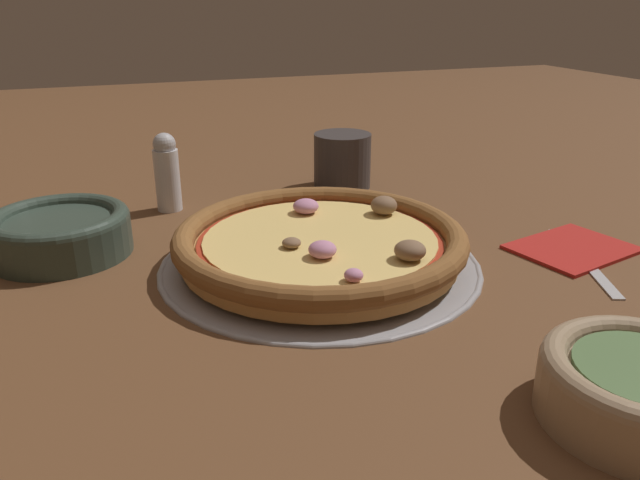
% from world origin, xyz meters
% --- Properties ---
extents(ground_plane, '(3.00, 3.00, 0.00)m').
position_xyz_m(ground_plane, '(0.00, 0.00, 0.00)').
color(ground_plane, brown).
extents(pizza_tray, '(0.34, 0.34, 0.01)m').
position_xyz_m(pizza_tray, '(0.00, 0.00, 0.00)').
color(pizza_tray, '#9E9EA3').
rests_on(pizza_tray, ground_plane).
extents(pizza, '(0.31, 0.31, 0.04)m').
position_xyz_m(pizza, '(-0.00, 0.00, 0.03)').
color(pizza, tan).
rests_on(pizza, pizza_tray).
extents(bowl_near, '(0.15, 0.15, 0.05)m').
position_xyz_m(bowl_near, '(0.25, -0.13, 0.03)').
color(bowl_near, '#334238').
rests_on(bowl_near, ground_plane).
extents(drinking_cup, '(0.08, 0.08, 0.08)m').
position_xyz_m(drinking_cup, '(-0.13, -0.25, 0.04)').
color(drinking_cup, '#383333').
rests_on(drinking_cup, ground_plane).
extents(napkin, '(0.15, 0.12, 0.01)m').
position_xyz_m(napkin, '(-0.28, 0.06, 0.00)').
color(napkin, '#B2231E').
rests_on(napkin, ground_plane).
extents(fork, '(0.09, 0.17, 0.00)m').
position_xyz_m(fork, '(-0.27, 0.08, 0.00)').
color(fork, '#B7B7BC').
rests_on(fork, ground_plane).
extents(pepper_shaker, '(0.03, 0.03, 0.10)m').
position_xyz_m(pepper_shaker, '(0.12, -0.24, 0.05)').
color(pepper_shaker, silver).
rests_on(pepper_shaker, ground_plane).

